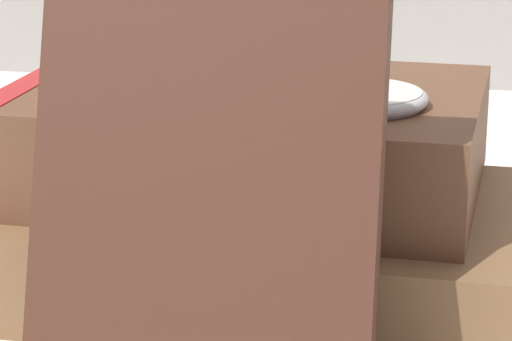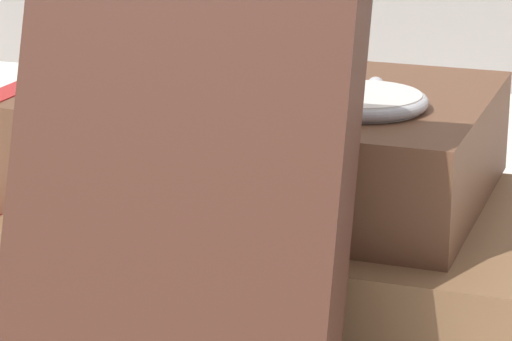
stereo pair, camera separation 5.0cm
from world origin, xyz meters
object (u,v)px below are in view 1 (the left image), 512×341
(book_flat_top, at_px, (233,138))
(pocket_watch, at_px, (364,97))
(book_flat_bottom, at_px, (260,245))
(book_leaning_front, at_px, (209,201))

(book_flat_top, bearing_deg, pocket_watch, -16.04)
(book_flat_bottom, distance_m, book_leaning_front, 0.11)
(book_flat_bottom, bearing_deg, book_flat_top, 137.36)
(book_flat_bottom, bearing_deg, pocket_watch, -4.67)
(book_flat_bottom, relative_size, book_leaning_front, 1.45)
(book_flat_top, distance_m, book_leaning_front, 0.12)
(book_leaning_front, height_order, pocket_watch, book_leaning_front)
(book_flat_bottom, relative_size, book_flat_top, 1.13)
(pocket_watch, bearing_deg, book_flat_bottom, 172.14)
(book_leaning_front, bearing_deg, book_flat_bottom, 90.00)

